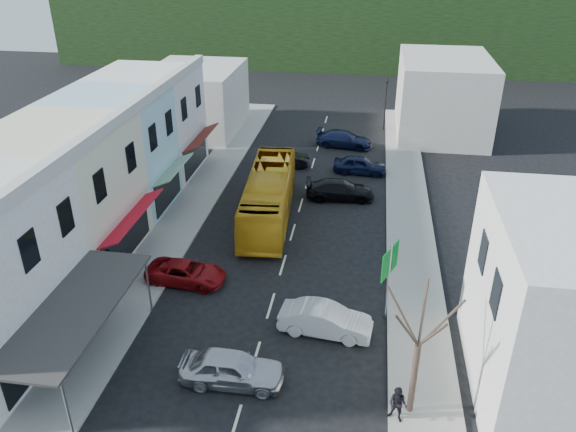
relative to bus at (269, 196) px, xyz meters
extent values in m
plane|color=black|center=(1.89, -9.87, -1.55)|extent=(120.00, 120.00, 0.00)
cube|color=gray|center=(-5.61, 0.13, -1.48)|extent=(3.00, 52.00, 0.15)
cube|color=gray|center=(9.39, 0.13, -1.48)|extent=(3.00, 52.00, 0.15)
cube|color=#591B14|center=(-6.51, -15.37, 1.50)|extent=(1.30, 7.65, 0.08)
cube|color=beige|center=(-10.61, -6.87, 2.45)|extent=(7.00, 8.00, 8.00)
cube|color=#B40F1F|center=(-6.51, -6.87, 1.50)|extent=(1.30, 6.80, 0.08)
cube|color=#9BC4CD|center=(-10.61, 0.13, 2.45)|extent=(7.00, 6.00, 8.00)
cube|color=#195926|center=(-6.51, 0.13, 1.50)|extent=(1.30, 5.10, 0.08)
cube|color=silver|center=(-10.61, 6.63, 2.45)|extent=(7.00, 7.00, 8.00)
cube|color=#591B14|center=(-6.51, 6.63, 1.50)|extent=(1.30, 5.95, 0.08)
cube|color=#B7B2A8|center=(-10.11, 17.13, 1.45)|extent=(8.00, 10.00, 6.00)
cube|color=#B7B2A8|center=(12.89, 20.13, 1.95)|extent=(8.00, 12.00, 7.00)
cube|color=black|center=(1.89, 54.13, 4.45)|extent=(80.00, 24.00, 12.00)
imported|color=gold|center=(0.00, 0.00, 0.00)|extent=(3.34, 11.75, 3.10)
imported|color=silver|center=(1.23, -15.54, -0.85)|extent=(4.41, 1.84, 1.40)
imported|color=silver|center=(4.89, -11.60, -0.85)|extent=(4.57, 2.26, 1.40)
imported|color=maroon|center=(-3.11, -8.40, -0.85)|extent=(4.72, 2.21, 1.40)
imported|color=black|center=(4.55, 3.61, -0.85)|extent=(4.65, 2.26, 1.40)
imported|color=black|center=(5.78, 8.59, -0.85)|extent=(4.49, 2.04, 1.40)
imported|color=black|center=(-0.50, 9.17, -0.85)|extent=(4.44, 1.90, 1.40)
imported|color=black|center=(4.17, 14.46, -0.85)|extent=(4.70, 2.41, 1.40)
imported|color=black|center=(-6.57, -8.48, -0.55)|extent=(0.43, 0.62, 1.70)
imported|color=black|center=(8.19, -16.74, -0.55)|extent=(0.82, 0.67, 1.70)
camera|label=1|loc=(6.36, -33.28, 16.05)|focal=35.00mm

